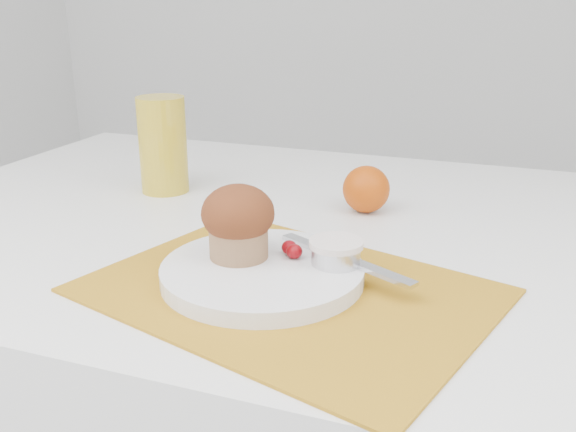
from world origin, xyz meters
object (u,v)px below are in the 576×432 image
(juice_glass, at_px, (163,145))
(muffin, at_px, (238,221))
(orange, at_px, (366,189))
(plate, at_px, (262,272))

(juice_glass, distance_m, muffin, 0.34)
(juice_glass, relative_size, muffin, 1.80)
(muffin, bearing_deg, orange, 72.51)
(plate, distance_m, orange, 0.27)
(orange, bearing_deg, juice_glass, -178.31)
(orange, relative_size, juice_glass, 0.45)
(juice_glass, xyz_separation_m, muffin, (0.24, -0.25, -0.01))
(orange, relative_size, muffin, 0.81)
(orange, xyz_separation_m, juice_glass, (-0.32, -0.01, 0.04))
(plate, bearing_deg, muffin, 159.24)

